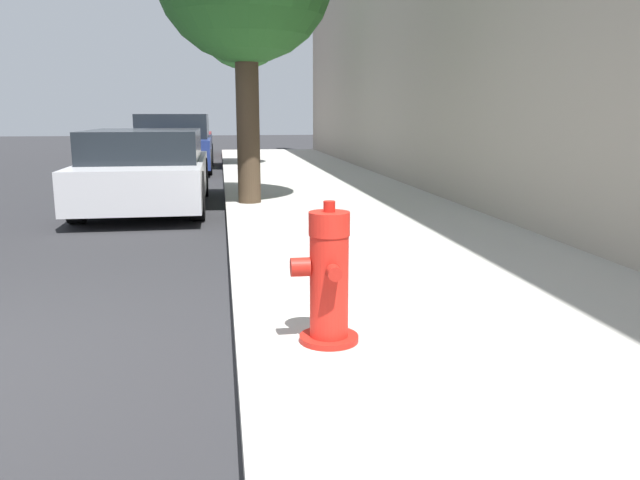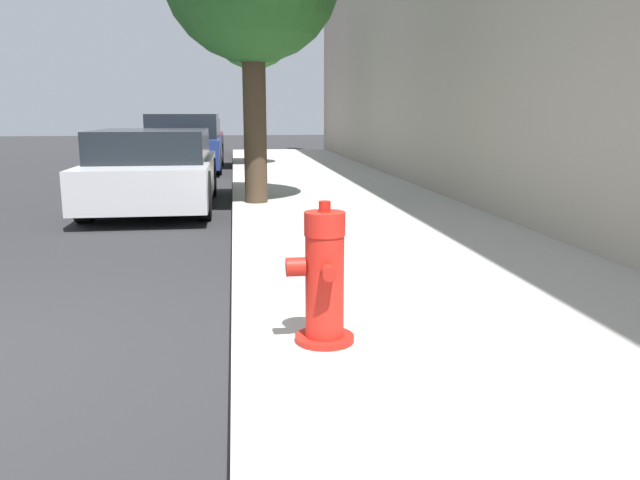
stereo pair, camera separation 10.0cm
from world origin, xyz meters
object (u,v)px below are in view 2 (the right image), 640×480
at_px(street_tree_far, 253,24).
at_px(fire_hydrant, 324,279).
at_px(parked_car_mid, 185,144).
at_px(parked_car_near, 155,169).
at_px(parked_car_far, 195,137).

bearing_deg(street_tree_far, fire_hydrant, -90.22).
xyz_separation_m(fire_hydrant, parked_car_mid, (-1.73, 13.09, 0.18)).
xyz_separation_m(fire_hydrant, parked_car_near, (-1.72, 6.47, 0.09)).
distance_m(parked_car_mid, street_tree_far, 3.44).
relative_size(parked_car_far, street_tree_far, 0.98).
bearing_deg(street_tree_far, parked_car_mid, 169.95).
height_order(parked_car_near, parked_car_far, parked_car_far).
height_order(fire_hydrant, parked_car_far, parked_car_far).
bearing_deg(parked_car_far, fire_hydrant, -84.51).
height_order(parked_car_near, parked_car_mid, parked_car_mid).
distance_m(parked_car_far, street_tree_far, 7.22).
relative_size(fire_hydrant, parked_car_mid, 0.19).
bearing_deg(parked_car_mid, parked_car_near, -89.87).
bearing_deg(parked_car_mid, fire_hydrant, -82.45).
bearing_deg(parked_car_far, parked_car_mid, -89.04).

